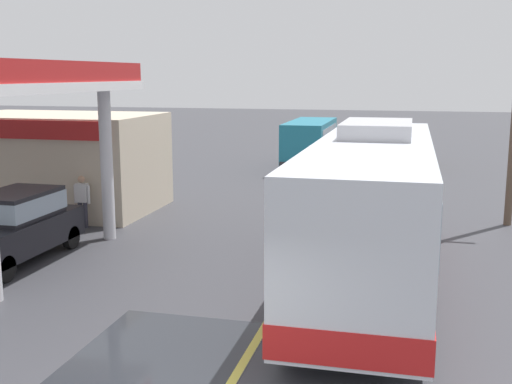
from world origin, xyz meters
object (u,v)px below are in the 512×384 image
at_px(car_at_pump, 15,223).
at_px(pedestrian_near_pump, 82,199).
at_px(car_trailing_behind_bus, 408,147).
at_px(minibus_opposing_lane, 310,140).
at_px(coach_bus_main, 372,211).

relative_size(car_at_pump, pedestrian_near_pump, 2.53).
height_order(car_at_pump, car_trailing_behind_bus, same).
bearing_deg(minibus_opposing_lane, car_at_pump, -104.80).
bearing_deg(coach_bus_main, car_trailing_behind_bus, 88.16).
distance_m(car_at_pump, car_trailing_behind_bus, 22.62).
xyz_separation_m(car_at_pump, car_trailing_behind_bus, (9.68, 20.44, 0.00)).
bearing_deg(coach_bus_main, pedestrian_near_pump, 159.81).
distance_m(minibus_opposing_lane, pedestrian_near_pump, 15.22).
bearing_deg(car_trailing_behind_bus, car_at_pump, -115.35).
bearing_deg(pedestrian_near_pump, minibus_opposing_lane, 70.99).
relative_size(car_at_pump, car_trailing_behind_bus, 1.00).
distance_m(coach_bus_main, car_at_pump, 9.07).
bearing_deg(car_at_pump, pedestrian_near_pump, 92.48).
bearing_deg(car_at_pump, minibus_opposing_lane, 75.20).
distance_m(coach_bus_main, car_trailing_behind_bus, 20.10).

